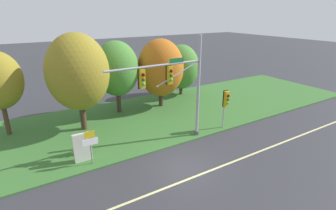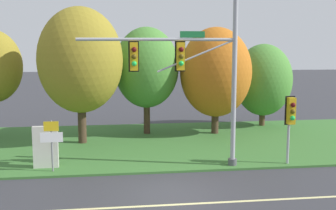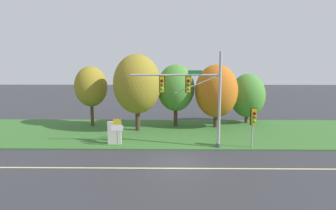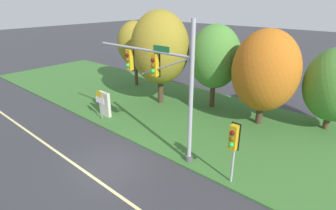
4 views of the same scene
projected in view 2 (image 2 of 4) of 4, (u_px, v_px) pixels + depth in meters
ground_plane at (171, 193)px, 16.02m from camera, size 160.00×160.00×0.00m
lane_stripe at (176, 205)px, 14.84m from camera, size 36.00×0.16×0.01m
grass_verge at (151, 143)px, 24.11m from camera, size 48.00×11.50×0.10m
traffic_signal_mast at (193, 70)px, 18.61m from camera, size 7.15×0.49×7.53m
pedestrian_signal_near_kerb at (291, 115)px, 19.25m from camera, size 0.46×0.55×3.19m
route_sign_post at (52, 138)px, 18.28m from camera, size 0.96×0.08×2.27m
tree_left_of_mast at (80, 60)px, 23.34m from camera, size 4.71×4.71×7.63m
tree_behind_signpost at (147, 68)px, 26.00m from camera, size 3.99×3.99×6.64m
tree_mid_verge at (216, 72)px, 26.07m from camera, size 4.44×4.44×6.63m
tree_tall_centre at (263, 80)px, 28.82m from camera, size 3.93×3.93×5.62m
info_kiosk at (46, 147)px, 18.93m from camera, size 1.10×0.24×1.90m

